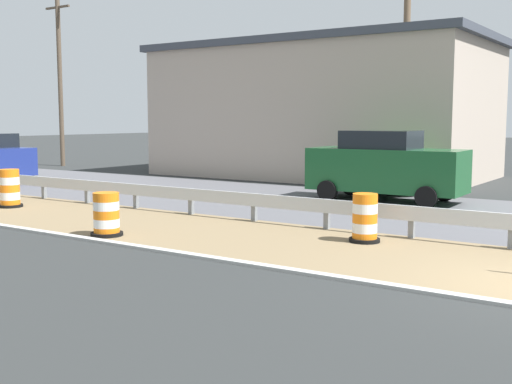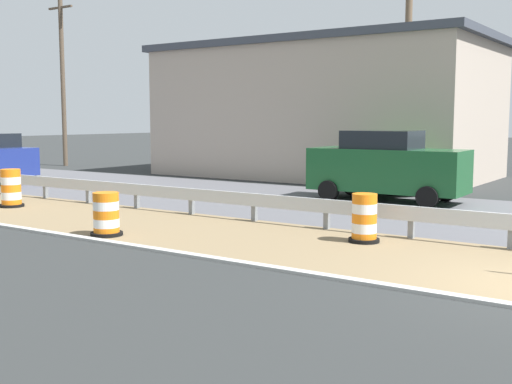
{
  "view_description": "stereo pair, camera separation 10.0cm",
  "coord_description": "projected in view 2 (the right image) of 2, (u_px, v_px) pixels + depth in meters",
  "views": [
    {
      "loc": [
        -10.32,
        -1.45,
        2.56
      ],
      "look_at": [
        2.26,
        7.04,
        0.81
      ],
      "focal_mm": 44.8,
      "sensor_mm": 36.0,
      "label": 1
    },
    {
      "loc": [
        -10.26,
        -1.54,
        2.56
      ],
      "look_at": [
        2.26,
        7.04,
        0.81
      ],
      "focal_mm": 44.8,
      "sensor_mm": 36.0,
      "label": 2
    }
  ],
  "objects": [
    {
      "name": "guardrail_median",
      "position": [
        459.0,
        219.0,
        13.03
      ],
      "size": [
        0.18,
        40.95,
        0.71
      ],
      "color": "silver",
      "rests_on": "ground"
    },
    {
      "name": "traffic_barrel_nearest",
      "position": [
        364.0,
        220.0,
        13.25
      ],
      "size": [
        0.65,
        0.65,
        1.02
      ],
      "color": "orange",
      "rests_on": "ground"
    },
    {
      "name": "traffic_barrel_close",
      "position": [
        106.0,
        216.0,
        13.98
      ],
      "size": [
        0.71,
        0.71,
        0.96
      ],
      "color": "orange",
      "rests_on": "ground"
    },
    {
      "name": "traffic_barrel_mid",
      "position": [
        11.0,
        190.0,
        18.53
      ],
      "size": [
        0.7,
        0.7,
        1.1
      ],
      "color": "orange",
      "rests_on": "ground"
    },
    {
      "name": "car_trailing_near_lane",
      "position": [
        387.0,
        166.0,
        19.79
      ],
      "size": [
        2.13,
        4.81,
        2.19
      ],
      "rotation": [
        0.0,
        0.0,
        -1.54
      ],
      "color": "#195128",
      "rests_on": "ground"
    },
    {
      "name": "roadside_shop_near",
      "position": [
        325.0,
        110.0,
        28.53
      ],
      "size": [
        8.08,
        14.55,
        5.86
      ],
      "color": "#AD9E8E",
      "rests_on": "ground"
    },
    {
      "name": "utility_pole_near",
      "position": [
        408.0,
        59.0,
        22.32
      ],
      "size": [
        0.24,
        1.8,
        8.95
      ],
      "color": "brown",
      "rests_on": "ground"
    },
    {
      "name": "utility_pole_mid",
      "position": [
        63.0,
        80.0,
        34.2
      ],
      "size": [
        0.24,
        1.8,
        8.9
      ],
      "color": "brown",
      "rests_on": "ground"
    },
    {
      "name": "bush_roadside",
      "position": [
        391.0,
        172.0,
        22.1
      ],
      "size": [
        3.53,
        3.53,
        1.45
      ],
      "primitive_type": "ellipsoid",
      "color": "#337533",
      "rests_on": "ground"
    }
  ]
}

